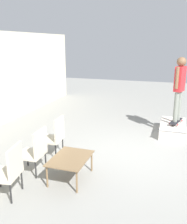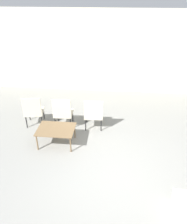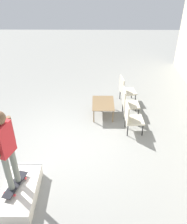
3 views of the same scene
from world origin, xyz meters
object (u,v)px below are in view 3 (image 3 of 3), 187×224
at_px(person_skater, 5,145).
at_px(patio_chair_right, 131,117).
at_px(coffee_table, 103,104).
at_px(patio_chair_left, 125,89).
at_px(skate_ramp_box, 20,192).
at_px(patio_chair_center, 128,102).
at_px(skateboard_on_ramp, 15,184).

height_order(person_skater, patio_chair_right, person_skater).
height_order(coffee_table, patio_chair_left, patio_chair_left).
distance_m(skate_ramp_box, patio_chair_right, 3.64).
bearing_deg(patio_chair_center, skate_ramp_box, 138.53).
relative_size(coffee_table, patio_chair_center, 0.99).
bearing_deg(patio_chair_left, skate_ramp_box, 137.85).
height_order(skateboard_on_ramp, person_skater, person_skater).
relative_size(coffee_table, patio_chair_left, 0.99).
xyz_separation_m(person_skater, coffee_table, (-3.30, 1.96, -1.10)).
height_order(skate_ramp_box, coffee_table, coffee_table).
distance_m(skateboard_on_ramp, patio_chair_left, 5.00).
bearing_deg(skateboard_on_ramp, patio_chair_center, 154.76).
height_order(skate_ramp_box, patio_chair_right, patio_chair_right).
xyz_separation_m(skate_ramp_box, skateboard_on_ramp, (-0.01, -0.07, 0.25)).
xyz_separation_m(skateboard_on_ramp, person_skater, (-0.00, 0.00, 1.11)).
bearing_deg(coffee_table, patio_chair_right, 42.09).
height_order(skateboard_on_ramp, patio_chair_center, patio_chair_center).
relative_size(patio_chair_left, patio_chair_center, 1.00).
bearing_deg(skate_ramp_box, patio_chair_left, 147.23).
bearing_deg(skate_ramp_box, patio_chair_right, 132.14).
height_order(patio_chair_left, patio_chair_center, same).
bearing_deg(patio_chair_left, skateboard_on_ramp, 137.11).
bearing_deg(patio_chair_center, person_skater, 137.73).
xyz_separation_m(coffee_table, patio_chair_right, (0.88, 0.80, 0.10)).
bearing_deg(skate_ramp_box, skateboard_on_ramp, -95.53).
relative_size(skate_ramp_box, patio_chair_right, 1.49).
distance_m(coffee_table, patio_chair_right, 1.19).
distance_m(skate_ramp_box, coffee_table, 3.82).
bearing_deg(patio_chair_center, patio_chair_right, 177.60).
bearing_deg(person_skater, skate_ramp_box, 104.14).
xyz_separation_m(patio_chair_left, patio_chair_right, (1.74, -0.00, 0.00)).
height_order(person_skater, patio_chair_left, person_skater).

